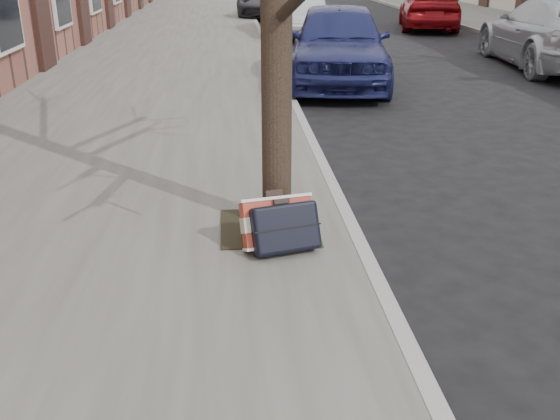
{
  "coord_description": "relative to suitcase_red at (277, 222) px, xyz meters",
  "views": [
    {
      "loc": [
        -2.32,
        -3.85,
        2.37
      ],
      "look_at": [
        -1.93,
        0.8,
        0.45
      ],
      "focal_mm": 40.0,
      "sensor_mm": 36.0,
      "label": 1
    }
  ],
  "objects": [
    {
      "name": "near_sidewalk",
      "position": [
        -1.74,
        14.19,
        -0.28
      ],
      "size": [
        5.0,
        70.0,
        0.12
      ],
      "primitive_type": "cube",
      "color": "slate",
      "rests_on": "ground"
    },
    {
      "name": "dirt_patch",
      "position": [
        -0.04,
        0.39,
        -0.21
      ],
      "size": [
        0.85,
        0.85,
        0.02
      ],
      "primitive_type": "cube",
      "color": "black",
      "rests_on": "near_sidewalk"
    },
    {
      "name": "suitcase_red",
      "position": [
        0.0,
        0.0,
        0.0
      ],
      "size": [
        0.62,
        0.42,
        0.44
      ],
      "primitive_type": "cube",
      "rotation": [
        -0.42,
        0.0,
        0.21
      ],
      "color": "maroon",
      "rests_on": "near_sidewalk"
    },
    {
      "name": "suitcase_navy",
      "position": [
        0.05,
        -0.1,
        -0.01
      ],
      "size": [
        0.62,
        0.45,
        0.43
      ],
      "primitive_type": "cube",
      "rotation": [
        -0.42,
        0.0,
        0.26
      ],
      "color": "black",
      "rests_on": "near_sidewalk"
    },
    {
      "name": "far_sidewalk",
      "position": [
        9.76,
        14.19,
        -0.28
      ],
      "size": [
        4.0,
        70.0,
        0.12
      ],
      "primitive_type": "cube",
      "color": "slate",
      "rests_on": "ground"
    },
    {
      "name": "car_near_front",
      "position": [
        1.78,
        7.57,
        0.44
      ],
      "size": [
        2.48,
        4.8,
        1.56
      ],
      "primitive_type": "imported",
      "rotation": [
        0.0,
        0.0,
        -0.14
      ],
      "color": "navy",
      "rests_on": "ground"
    },
    {
      "name": "car_near_mid",
      "position": [
        1.83,
        15.43,
        0.39
      ],
      "size": [
        1.71,
        4.48,
        1.46
      ],
      "primitive_type": "imported",
      "rotation": [
        0.0,
        0.0,
        -0.04
      ],
      "color": "#AFB3B8",
      "rests_on": "ground"
    },
    {
      "name": "ground",
      "position": [
        1.96,
        -0.81,
        -0.34
      ],
      "size": [
        120.0,
        120.0,
        0.0
      ],
      "primitive_type": "plane",
      "color": "black",
      "rests_on": "ground"
    },
    {
      "name": "car_far_back",
      "position": [
        6.51,
        17.03,
        0.44
      ],
      "size": [
        2.83,
        4.9,
        1.57
      ],
      "primitive_type": "imported",
      "rotation": [
        0.0,
        0.0,
        2.92
      ],
      "color": "maroon",
      "rests_on": "ground"
    },
    {
      "name": "car_far_front",
      "position": [
        6.87,
        9.01,
        0.43
      ],
      "size": [
        2.71,
        5.52,
        1.54
      ],
      "primitive_type": "imported",
      "rotation": [
        0.0,
        0.0,
        3.04
      ],
      "color": "#A3A6AB",
      "rests_on": "ground"
    }
  ]
}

